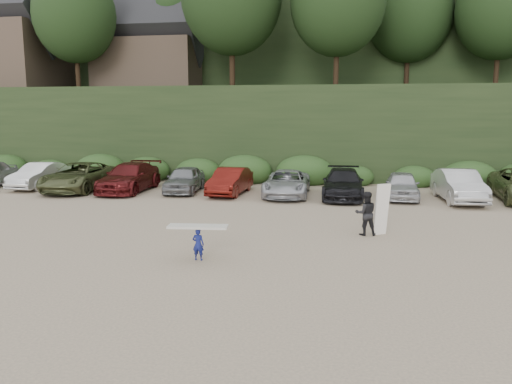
# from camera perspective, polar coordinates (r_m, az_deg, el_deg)

# --- Properties ---
(ground) EXTENTS (120.00, 120.00, 0.00)m
(ground) POSITION_cam_1_polar(r_m,az_deg,el_deg) (16.83, -2.07, -5.99)
(ground) COLOR tan
(ground) RESTS_ON ground
(hillside_backdrop) EXTENTS (90.00, 41.50, 28.00)m
(hillside_backdrop) POSITION_cam_1_polar(r_m,az_deg,el_deg) (52.40, 5.69, 16.66)
(hillside_backdrop) COLOR black
(hillside_backdrop) RESTS_ON ground
(parked_cars) EXTENTS (39.84, 6.21, 1.64)m
(parked_cars) POSITION_cam_1_polar(r_m,az_deg,el_deg) (26.17, 8.18, 1.13)
(parked_cars) COLOR #98989C
(parked_cars) RESTS_ON ground
(child_surfer) EXTENTS (1.82, 0.65, 1.07)m
(child_surfer) POSITION_cam_1_polar(r_m,az_deg,el_deg) (15.00, -6.64, -5.08)
(child_surfer) COLOR navy
(child_surfer) RESTS_ON ground
(adult_surfer) EXTENTS (1.28, 0.72, 1.87)m
(adult_surfer) POSITION_cam_1_polar(r_m,az_deg,el_deg) (18.30, 12.61, -2.36)
(adult_surfer) COLOR black
(adult_surfer) RESTS_ON ground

